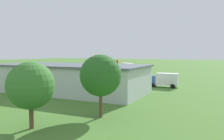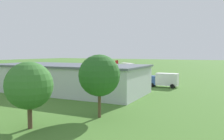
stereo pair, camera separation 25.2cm
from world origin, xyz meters
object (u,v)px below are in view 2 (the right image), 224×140
Objects in this scene: person_beside_truck at (121,80)px; biplane at (125,66)px; truck_flatbed_blue at (163,80)px; tree_behind_hangar_right at (99,75)px; car_white at (40,77)px; car_grey at (13,76)px; person_walking_on_apron at (147,81)px; tree_by_windsock at (29,86)px; person_at_fence_line at (68,77)px; person_near_hangar_door at (142,82)px; person_crossing_taxiway at (130,80)px; car_red at (56,78)px; hangar at (67,78)px.

biplane is at bearing -67.83° from person_beside_truck.
truck_flatbed_blue is 0.92× the size of tree_behind_hangar_right.
car_grey is (8.09, 2.96, 0.02)m from car_white.
car_white is (15.07, 26.94, -2.32)m from biplane.
truck_flatbed_blue is 4.98m from person_walking_on_apron.
tree_by_windsock is at bearing 105.36° from biplane.
person_beside_truck is at bearing -171.88° from person_at_fence_line.
tree_behind_hangar_right is at bearing 99.75° from person_near_hangar_door.
person_near_hangar_door is (-4.61, 3.21, 0.03)m from person_crossing_taxiway.
person_walking_on_apron is 37.60m from tree_by_windsock.
truck_flatbed_blue is 4.15× the size of person_near_hangar_door.
biplane is at bearing -104.02° from person_at_fence_line.
tree_by_windsock reaches higher than person_at_fence_line.
person_crossing_taxiway is 0.21× the size of tree_behind_hangar_right.
person_crossing_taxiway reaches higher than car_red.
car_grey is 2.38× the size of person_near_hangar_door.
person_at_fence_line is 0.26× the size of tree_by_windsock.
car_grey is (28.88, -10.93, -1.90)m from hangar.
person_beside_truck is at bearing -13.22° from truck_flatbed_blue.
person_beside_truck is 15.88m from person_at_fence_line.
person_near_hangar_door is (-16.21, 26.04, -2.31)m from biplane.
person_walking_on_apron is (-10.97, -17.05, -1.89)m from hangar.
person_walking_on_apron is (-5.10, 0.95, 0.04)m from person_crossing_taxiway.
person_crossing_taxiway is (-20.39, -4.42, 0.00)m from car_red.
truck_flatbed_blue reaches higher than person_walking_on_apron.
tree_by_windsock is at bearing 101.00° from person_beside_truck.
hangar is at bearing 44.21° from truck_flatbed_blue.
car_grey is 0.57× the size of truck_flatbed_blue.
tree_behind_hangar_right is at bearing 142.86° from car_white.
car_grey is 35.47m from person_crossing_taxiway.
truck_flatbed_blue is 4.30× the size of person_beside_truck.
person_near_hangar_door is (-39.36, -3.86, -0.01)m from car_grey.
biplane is at bearing -74.64° from tree_by_windsock.
person_near_hangar_door is 28.99m from tree_behind_hangar_right.
person_at_fence_line is (-2.47, -1.94, 0.09)m from car_red.
hangar is 4.62× the size of tree_by_windsock.
biplane is 1.18× the size of truck_flatbed_blue.
hangar is 18.64× the size of person_walking_on_apron.
tree_by_windsock reaches higher than truck_flatbed_blue.
person_crossing_taxiway is at bearing -171.25° from car_white.
car_grey is 2.36× the size of person_walking_on_apron.
person_beside_truck is 0.24× the size of tree_by_windsock.
tree_behind_hangar_right reaches higher than tree_by_windsock.
biplane is 4.91× the size of person_near_hangar_door.
car_grey is at bearing -20.73° from hangar.
person_near_hangar_door is at bearing -174.40° from car_grey.
car_red is at bearing 38.15° from person_at_fence_line.
person_beside_truck is at bearing -167.05° from car_red.
person_beside_truck is (-24.47, -3.87, -0.02)m from car_white.
person_walking_on_apron is (-39.85, -6.12, 0.00)m from car_grey.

